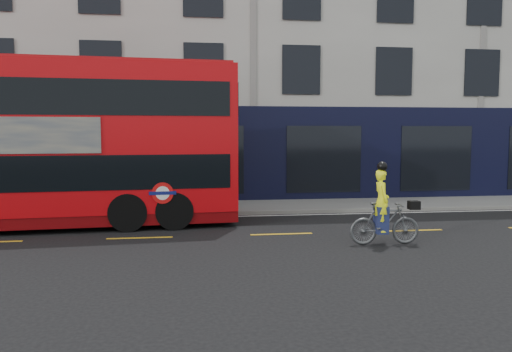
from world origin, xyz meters
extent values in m
plane|color=black|center=(0.00, 0.00, 0.00)|extent=(120.00, 120.00, 0.00)
cube|color=slate|center=(0.00, 6.50, 0.06)|extent=(60.00, 3.00, 0.12)
cube|color=slate|center=(0.00, 5.00, 0.07)|extent=(60.00, 0.12, 0.13)
cube|color=beige|center=(0.00, 13.00, 7.50)|extent=(50.00, 10.00, 15.00)
cube|color=black|center=(0.00, 7.98, 2.00)|extent=(50.00, 0.08, 4.00)
cube|color=silver|center=(0.00, 4.70, 0.00)|extent=(58.00, 0.10, 0.01)
cube|color=#BD070C|center=(-7.48, 3.55, 2.76)|extent=(12.70, 3.78, 4.49)
cube|color=#5E0306|center=(-7.48, 3.55, 0.34)|extent=(12.69, 3.72, 0.34)
cube|color=black|center=(-7.48, 3.55, 1.76)|extent=(12.20, 3.78, 1.02)
cube|color=black|center=(-7.48, 3.55, 3.93)|extent=(12.20, 3.78, 1.02)
cube|color=#9C0B0F|center=(-7.48, 3.55, 5.03)|extent=(12.44, 3.65, 0.09)
cube|color=black|center=(-1.22, 4.03, 1.76)|extent=(0.23, 2.56, 1.02)
cube|color=black|center=(-1.22, 4.03, 3.93)|extent=(0.23, 2.56, 1.02)
cylinder|color=red|center=(-3.40, 2.40, 1.14)|extent=(0.64, 0.07, 0.64)
cylinder|color=white|center=(-3.40, 2.40, 1.14)|extent=(0.41, 0.05, 0.41)
cube|color=#0C1459|center=(-3.40, 2.39, 1.14)|extent=(0.80, 0.08, 0.10)
cylinder|color=black|center=(-3.17, 3.88, 0.57)|extent=(1.35, 2.97, 1.14)
cylinder|color=black|center=(-4.53, 3.78, 0.57)|extent=(1.35, 2.97, 1.14)
imported|color=#4D5052|center=(2.43, -0.16, 0.56)|extent=(1.87, 0.57, 1.12)
imported|color=#EDF617|center=(2.33, -0.16, 1.16)|extent=(0.40, 0.60, 1.61)
cube|color=black|center=(3.21, -0.18, 1.03)|extent=(0.29, 0.23, 0.22)
cube|color=navy|center=(2.33, -0.16, 0.66)|extent=(0.31, 0.39, 0.71)
sphere|color=black|center=(2.33, -0.16, 2.05)|extent=(0.26, 0.26, 0.26)
camera|label=1|loc=(-2.59, -12.44, 2.92)|focal=35.00mm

